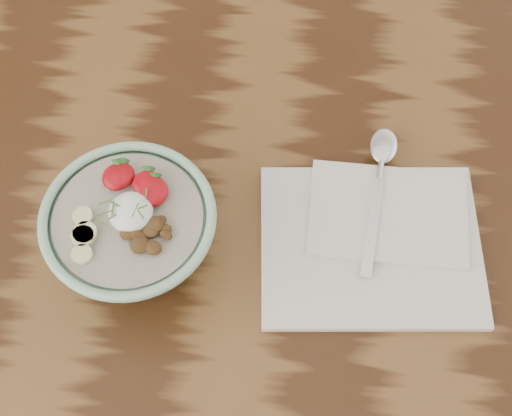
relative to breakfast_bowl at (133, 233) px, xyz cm
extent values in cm
cube|color=#361D0D|center=(1.45, 3.01, -8.26)|extent=(160.00, 90.00, 4.00)
cylinder|color=#90C1A2|center=(-0.02, -0.06, -5.68)|extent=(8.11, 8.11, 1.16)
torus|color=#90C1A2|center=(-0.02, -0.06, 3.78)|extent=(18.43, 18.43, 1.06)
cylinder|color=#A79E8A|center=(-0.02, -0.06, 3.20)|extent=(15.63, 15.63, 0.96)
ellipsoid|color=white|center=(0.41, 0.19, 4.57)|extent=(4.62, 4.62, 2.54)
ellipsoid|color=#A1070F|center=(1.57, 3.57, 4.53)|extent=(3.09, 3.40, 1.70)
cone|color=#286623|center=(1.57, 4.96, 4.83)|extent=(1.40, 1.03, 1.52)
ellipsoid|color=#A1070F|center=(2.32, 2.74, 4.57)|extent=(3.23, 3.56, 1.78)
cone|color=#286623|center=(2.32, 4.19, 4.87)|extent=(1.40, 1.03, 1.52)
ellipsoid|color=#A1070F|center=(-1.29, 4.49, 4.45)|extent=(2.81, 3.09, 1.54)
cone|color=#286623|center=(-1.29, 5.75, 4.75)|extent=(1.40, 1.03, 1.52)
ellipsoid|color=#A1070F|center=(-1.81, 4.20, 4.49)|extent=(2.92, 3.21, 1.61)
cone|color=#286623|center=(-1.81, 5.52, 4.79)|extent=(1.40, 1.03, 1.52)
cylinder|color=beige|center=(-4.50, -0.49, 4.08)|extent=(2.09, 2.09, 0.70)
cylinder|color=beige|center=(-4.06, -2.75, 4.08)|extent=(2.36, 2.36, 0.70)
cylinder|color=beige|center=(-3.92, -2.32, 4.08)|extent=(2.47, 2.47, 0.70)
cylinder|color=beige|center=(-3.76, -4.71, 4.08)|extent=(2.11, 2.11, 0.70)
ellipsoid|color=#4E3417|center=(1.84, -3.26, 4.36)|extent=(2.43, 2.46, 1.12)
ellipsoid|color=#4E3417|center=(3.24, -3.48, 4.33)|extent=(2.18, 1.97, 1.05)
ellipsoid|color=#4E3417|center=(0.98, -1.88, 4.28)|extent=(1.82, 1.71, 0.96)
ellipsoid|color=#4E3417|center=(1.68, -2.42, 4.20)|extent=(2.14, 2.14, 0.88)
ellipsoid|color=#4E3417|center=(3.43, -0.40, 4.22)|extent=(1.92, 1.86, 0.83)
ellipsoid|color=#4E3417|center=(0.44, -2.00, 4.26)|extent=(2.41, 2.41, 0.96)
ellipsoid|color=#4E3417|center=(2.70, -1.53, 4.30)|extent=(2.39, 2.40, 0.93)
ellipsoid|color=#4E3417|center=(4.15, -1.14, 4.11)|extent=(1.44, 1.33, 0.73)
ellipsoid|color=#4E3417|center=(3.08, -0.86, 4.35)|extent=(2.11, 2.09, 1.19)
ellipsoid|color=#4E3417|center=(4.28, -1.86, 4.18)|extent=(1.76, 1.60, 0.76)
cylinder|color=#4A7531|center=(1.11, -0.10, 5.68)|extent=(0.57, 1.54, 0.23)
cylinder|color=#4A7531|center=(-1.18, -0.05, 5.68)|extent=(0.33, 1.63, 0.24)
cylinder|color=#4A7531|center=(1.71, 0.28, 5.68)|extent=(1.15, 0.72, 0.22)
cylinder|color=#4A7531|center=(1.90, 1.87, 5.68)|extent=(0.21, 1.20, 0.22)
cylinder|color=#4A7531|center=(1.70, -0.49, 5.68)|extent=(0.90, 1.04, 0.22)
cylinder|color=#4A7531|center=(-1.12, -1.09, 5.68)|extent=(0.92, 0.80, 0.22)
cylinder|color=#4A7531|center=(-2.01, -1.75, 5.68)|extent=(1.42, 0.39, 0.23)
cylinder|color=#4A7531|center=(-0.98, 0.41, 5.68)|extent=(1.12, 0.59, 0.22)
cylinder|color=#4A7531|center=(-2.00, 0.61, 5.68)|extent=(1.40, 0.86, 0.23)
cylinder|color=#4A7531|center=(-1.82, -0.65, 5.68)|extent=(1.59, 0.96, 0.24)
cylinder|color=#4A7531|center=(-0.12, 0.17, 5.68)|extent=(1.52, 0.33, 0.23)
cube|color=silver|center=(26.29, 3.36, -5.77)|extent=(26.84, 22.40, 0.97)
cube|color=silver|center=(28.23, 7.25, -4.99)|extent=(18.75, 13.05, 0.58)
cube|color=silver|center=(26.29, 5.03, -4.51)|extent=(2.67, 12.75, 0.39)
cylinder|color=silver|center=(27.21, 12.98, -4.32)|extent=(1.15, 3.38, 0.77)
ellipsoid|color=silver|center=(27.58, 16.14, -4.18)|extent=(3.94, 5.42, 1.05)
camera|label=1|loc=(15.90, -32.09, 69.06)|focal=50.00mm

